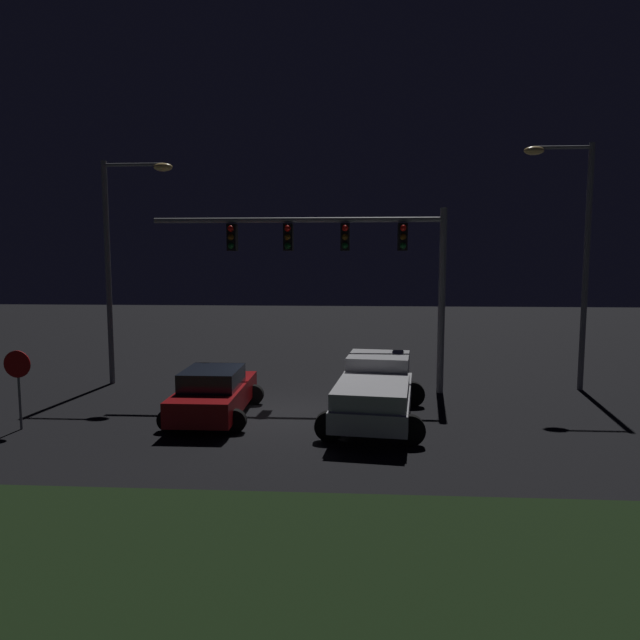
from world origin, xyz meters
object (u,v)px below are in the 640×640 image
(street_lamp_left, at_px, (121,246))
(stop_sign, at_px, (18,374))
(traffic_signal_gantry, at_px, (346,251))
(street_lamp_right, at_px, (575,239))
(pickup_truck, at_px, (376,387))
(car_sedan, at_px, (214,393))

(street_lamp_left, bearing_deg, stop_sign, -95.42)
(traffic_signal_gantry, bearing_deg, stop_sign, -150.32)
(traffic_signal_gantry, xyz_separation_m, street_lamp_right, (8.09, 0.77, 0.42))
(traffic_signal_gantry, bearing_deg, pickup_truck, -75.22)
(pickup_truck, relative_size, traffic_signal_gantry, 0.54)
(stop_sign, bearing_deg, street_lamp_right, 19.03)
(car_sedan, relative_size, street_lamp_right, 0.50)
(car_sedan, relative_size, traffic_signal_gantry, 0.43)
(traffic_signal_gantry, height_order, stop_sign, traffic_signal_gantry)
(car_sedan, height_order, street_lamp_left, street_lamp_left)
(pickup_truck, bearing_deg, car_sedan, 96.31)
(pickup_truck, relative_size, street_lamp_left, 0.67)
(pickup_truck, distance_m, street_lamp_right, 9.49)
(street_lamp_left, height_order, stop_sign, street_lamp_left)
(car_sedan, relative_size, stop_sign, 1.98)
(car_sedan, bearing_deg, street_lamp_right, -70.33)
(street_lamp_right, xyz_separation_m, stop_sign, (-17.06, -5.89, -3.89))
(street_lamp_left, xyz_separation_m, street_lamp_right, (16.50, 0.01, 0.21))
(street_lamp_left, relative_size, street_lamp_right, 0.95)
(car_sedan, relative_size, street_lamp_left, 0.53)
(traffic_signal_gantry, height_order, street_lamp_left, street_lamp_left)
(car_sedan, distance_m, street_lamp_left, 7.72)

